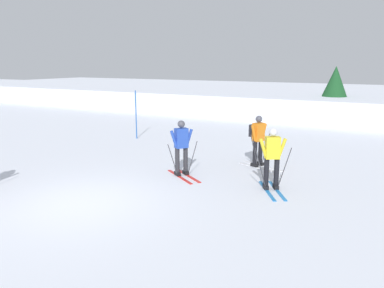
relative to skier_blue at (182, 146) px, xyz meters
The scene contains 7 objects.
ground_plane 3.55m from the skier_blue, 106.63° to the right, with size 120.00×120.00×0.00m, color silver.
far_snow_ridge 15.83m from the skier_blue, 93.56° to the left, with size 80.00×9.25×1.40m, color silver.
skier_blue is the anchor object (origin of this frame).
skier_orange 2.70m from the skier_blue, 51.38° to the left, with size 1.63×0.95×1.71m.
skier_yellow 2.81m from the skier_blue, ahead, with size 1.15×1.56×1.71m.
trail_marker_pole 6.19m from the skier_blue, 139.73° to the left, with size 0.05×0.05×2.19m, color #1E56AD.
conifer_far_left 14.79m from the skier_blue, 81.36° to the left, with size 1.88×1.88×3.22m.
Camera 1 is at (6.61, -6.32, 3.40)m, focal length 35.16 mm.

